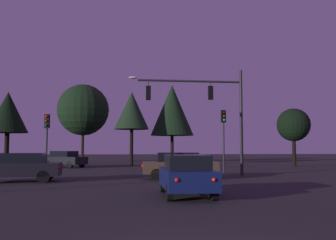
{
  "coord_description": "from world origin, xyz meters",
  "views": [
    {
      "loc": [
        -1.07,
        -5.24,
        1.76
      ],
      "look_at": [
        1.85,
        20.1,
        3.67
      ],
      "focal_mm": 40.56,
      "sensor_mm": 36.0,
      "label": 1
    }
  ],
  "objects_px": {
    "car_crossing_right": "(19,167)",
    "car_far_lane": "(65,159)",
    "tree_lot_edge": "(8,112)",
    "car_crossing_left": "(179,165)",
    "tree_center_horizon": "(83,110)",
    "traffic_light_corner_right": "(224,128)",
    "tree_left_far": "(293,125)",
    "tree_right_cluster": "(132,111)",
    "tree_behind_sign": "(172,110)",
    "traffic_light_corner_left": "(47,132)",
    "traffic_signal_mast_arm": "(209,103)",
    "car_nearside_lane": "(186,175)"
  },
  "relations": [
    {
      "from": "car_crossing_right",
      "to": "tree_right_cluster",
      "type": "distance_m",
      "value": 18.76
    },
    {
      "from": "car_crossing_right",
      "to": "car_far_lane",
      "type": "xyz_separation_m",
      "value": [
        0.08,
        15.14,
        -0.0
      ]
    },
    {
      "from": "traffic_light_corner_right",
      "to": "car_crossing_left",
      "type": "relative_size",
      "value": 1.03
    },
    {
      "from": "car_crossing_right",
      "to": "car_far_lane",
      "type": "distance_m",
      "value": 15.14
    },
    {
      "from": "traffic_light_corner_left",
      "to": "car_far_lane",
      "type": "xyz_separation_m",
      "value": [
        -0.46,
        10.89,
        -2.03
      ]
    },
    {
      "from": "traffic_light_corner_left",
      "to": "tree_behind_sign",
      "type": "distance_m",
      "value": 18.46
    },
    {
      "from": "traffic_signal_mast_arm",
      "to": "car_crossing_left",
      "type": "relative_size",
      "value": 1.69
    },
    {
      "from": "tree_left_far",
      "to": "tree_right_cluster",
      "type": "bearing_deg",
      "value": 171.32
    },
    {
      "from": "car_crossing_right",
      "to": "tree_lot_edge",
      "type": "relative_size",
      "value": 0.55
    },
    {
      "from": "tree_lot_edge",
      "to": "tree_behind_sign",
      "type": "bearing_deg",
      "value": -11.47
    },
    {
      "from": "car_crossing_right",
      "to": "tree_center_horizon",
      "type": "xyz_separation_m",
      "value": [
        0.98,
        21.4,
        5.17
      ]
    },
    {
      "from": "tree_left_far",
      "to": "traffic_light_corner_right",
      "type": "bearing_deg",
      "value": -137.68
    },
    {
      "from": "car_crossing_left",
      "to": "tree_left_far",
      "type": "xyz_separation_m",
      "value": [
        13.32,
        13.55,
        3.24
      ]
    },
    {
      "from": "tree_left_far",
      "to": "traffic_signal_mast_arm",
      "type": "bearing_deg",
      "value": -134.03
    },
    {
      "from": "traffic_light_corner_right",
      "to": "tree_left_far",
      "type": "height_order",
      "value": "tree_left_far"
    },
    {
      "from": "traffic_light_corner_left",
      "to": "car_crossing_left",
      "type": "bearing_deg",
      "value": -21.19
    },
    {
      "from": "car_crossing_right",
      "to": "tree_lot_edge",
      "type": "height_order",
      "value": "tree_lot_edge"
    },
    {
      "from": "tree_left_far",
      "to": "tree_center_horizon",
      "type": "bearing_deg",
      "value": 162.21
    },
    {
      "from": "traffic_light_corner_left",
      "to": "traffic_light_corner_right",
      "type": "relative_size",
      "value": 0.87
    },
    {
      "from": "tree_center_horizon",
      "to": "tree_left_far",
      "type": "bearing_deg",
      "value": -17.79
    },
    {
      "from": "car_crossing_left",
      "to": "tree_center_horizon",
      "type": "xyz_separation_m",
      "value": [
        -7.7,
        20.3,
        5.17
      ]
    },
    {
      "from": "tree_center_horizon",
      "to": "tree_lot_edge",
      "type": "xyz_separation_m",
      "value": [
        -8.44,
        1.71,
        -0.21
      ]
    },
    {
      "from": "car_crossing_left",
      "to": "tree_behind_sign",
      "type": "distance_m",
      "value": 19.13
    },
    {
      "from": "traffic_light_corner_left",
      "to": "car_crossing_right",
      "type": "xyz_separation_m",
      "value": [
        -0.54,
        -4.25,
        -2.03
      ]
    },
    {
      "from": "car_crossing_left",
      "to": "tree_right_cluster",
      "type": "distance_m",
      "value": 16.83
    },
    {
      "from": "tree_lot_edge",
      "to": "car_nearside_lane",
      "type": "bearing_deg",
      "value": -63.0
    },
    {
      "from": "traffic_light_corner_right",
      "to": "tree_lot_edge",
      "type": "bearing_deg",
      "value": 140.03
    },
    {
      "from": "traffic_signal_mast_arm",
      "to": "tree_center_horizon",
      "type": "bearing_deg",
      "value": 118.66
    },
    {
      "from": "tree_left_far",
      "to": "car_nearside_lane",
      "type": "bearing_deg",
      "value": -123.45
    },
    {
      "from": "tree_behind_sign",
      "to": "car_crossing_right",
      "type": "bearing_deg",
      "value": -118.55
    },
    {
      "from": "car_nearside_lane",
      "to": "tree_lot_edge",
      "type": "relative_size",
      "value": 0.51
    },
    {
      "from": "traffic_light_corner_left",
      "to": "tree_center_horizon",
      "type": "distance_m",
      "value": 17.44
    },
    {
      "from": "traffic_signal_mast_arm",
      "to": "tree_right_cluster",
      "type": "distance_m",
      "value": 14.66
    },
    {
      "from": "tree_right_cluster",
      "to": "traffic_light_corner_right",
      "type": "bearing_deg",
      "value": -59.13
    },
    {
      "from": "car_crossing_left",
      "to": "car_crossing_right",
      "type": "distance_m",
      "value": 8.75
    },
    {
      "from": "tree_behind_sign",
      "to": "tree_lot_edge",
      "type": "bearing_deg",
      "value": 168.53
    },
    {
      "from": "traffic_signal_mast_arm",
      "to": "tree_lot_edge",
      "type": "xyz_separation_m",
      "value": [
        -18.39,
        19.91,
        1.08
      ]
    },
    {
      "from": "traffic_light_corner_left",
      "to": "tree_center_horizon",
      "type": "height_order",
      "value": "tree_center_horizon"
    },
    {
      "from": "car_far_lane",
      "to": "tree_behind_sign",
      "type": "xyz_separation_m",
      "value": [
        10.5,
        4.31,
        5.06
      ]
    },
    {
      "from": "traffic_signal_mast_arm",
      "to": "car_nearside_lane",
      "type": "height_order",
      "value": "traffic_signal_mast_arm"
    },
    {
      "from": "traffic_light_corner_left",
      "to": "tree_left_far",
      "type": "xyz_separation_m",
      "value": [
        21.45,
        10.4,
        1.22
      ]
    },
    {
      "from": "car_crossing_right",
      "to": "tree_left_far",
      "type": "distance_m",
      "value": 26.63
    },
    {
      "from": "car_far_lane",
      "to": "car_crossing_left",
      "type": "bearing_deg",
      "value": -58.53
    },
    {
      "from": "car_nearside_lane",
      "to": "car_crossing_left",
      "type": "bearing_deg",
      "value": 83.68
    },
    {
      "from": "traffic_signal_mast_arm",
      "to": "car_far_lane",
      "type": "bearing_deg",
      "value": 132.26
    },
    {
      "from": "car_nearside_lane",
      "to": "tree_left_far",
      "type": "bearing_deg",
      "value": 56.55
    },
    {
      "from": "tree_lot_edge",
      "to": "traffic_light_corner_right",
      "type": "bearing_deg",
      "value": -39.97
    },
    {
      "from": "traffic_light_corner_left",
      "to": "tree_left_far",
      "type": "height_order",
      "value": "tree_left_far"
    },
    {
      "from": "tree_left_far",
      "to": "tree_right_cluster",
      "type": "distance_m",
      "value": 16.03
    },
    {
      "from": "car_nearside_lane",
      "to": "tree_right_cluster",
      "type": "distance_m",
      "value": 24.41
    }
  ]
}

